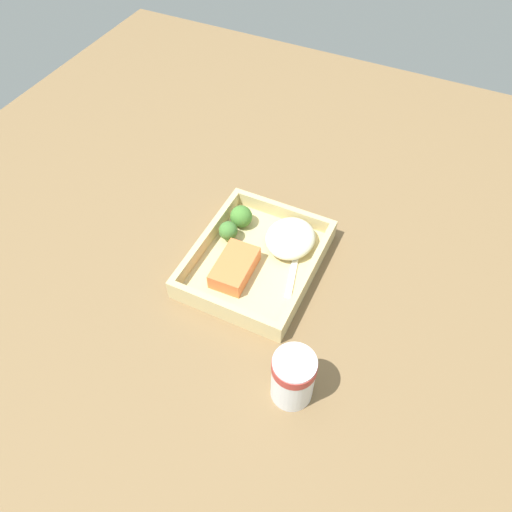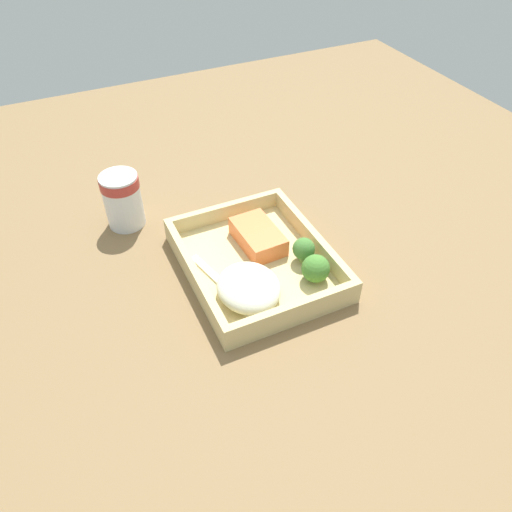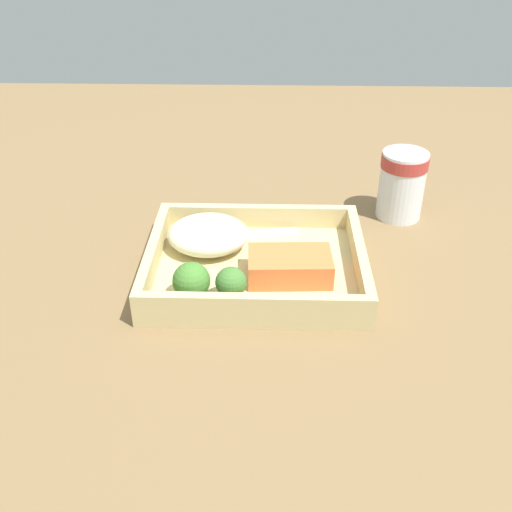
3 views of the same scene
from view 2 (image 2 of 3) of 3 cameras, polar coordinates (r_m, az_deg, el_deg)
ground_plane at (r=81.51cm, az=0.00°, el=-1.93°), size 160.00×160.00×2.00cm
takeout_tray at (r=80.40cm, az=0.00°, el=-1.11°), size 26.78×21.87×1.20cm
tray_rim at (r=78.97cm, az=0.00°, el=0.00°), size 26.78×21.87×3.01cm
salmon_fillet at (r=82.48cm, az=0.23°, el=2.24°), size 10.25×6.48×3.14cm
mashed_potatoes at (r=73.23cm, az=-0.84°, el=-3.61°), size 10.48×9.30×4.09cm
broccoli_floret_1 at (r=79.21cm, az=5.48°, el=0.78°), size 3.60×3.60×4.28cm
broccoli_floret_2 at (r=76.31cm, az=6.83°, el=-1.47°), size 4.37×4.37×4.47cm
fork at (r=75.81cm, az=-3.38°, el=-3.68°), size 15.73×5.40×0.44cm
paper_cup at (r=89.41cm, az=-15.04°, el=6.46°), size 6.65×6.65×9.94cm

